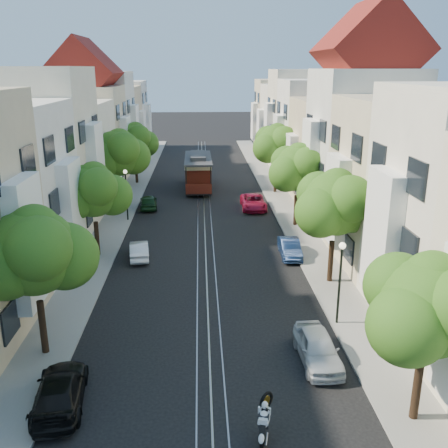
{
  "coord_description": "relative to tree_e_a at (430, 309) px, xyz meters",
  "views": [
    {
      "loc": [
        -0.29,
        -17.61,
        12.06
      ],
      "look_at": [
        1.23,
        13.77,
        2.2
      ],
      "focal_mm": 40.0,
      "sensor_mm": 36.0,
      "label": 1
    }
  ],
  "objects": [
    {
      "name": "cable_car",
      "position": [
        -7.76,
        36.32,
        -2.43
      ],
      "size": [
        2.78,
        8.68,
        3.33
      ],
      "rotation": [
        0.0,
        0.0,
        0.01
      ],
      "color": "black",
      "rests_on": "ground"
    },
    {
      "name": "rail_right",
      "position": [
        -6.71,
        31.02,
        -4.39
      ],
      "size": [
        0.06,
        80.0,
        0.02
      ],
      "primitive_type": "cube",
      "color": "gray",
      "rests_on": "ground"
    },
    {
      "name": "tree_e_d",
      "position": [
        0.0,
        34.0,
        0.47
      ],
      "size": [
        5.01,
        4.16,
        6.85
      ],
      "color": "black",
      "rests_on": "ground"
    },
    {
      "name": "parked_car_w_far",
      "position": [
        -12.21,
        28.79,
        -3.77
      ],
      "size": [
        1.82,
        3.79,
        1.25
      ],
      "primitive_type": "imported",
      "rotation": [
        0.0,
        0.0,
        3.24
      ],
      "color": "#143418",
      "rests_on": "ground"
    },
    {
      "name": "parked_car_e_near",
      "position": [
        -2.66,
        3.86,
        -3.73
      ],
      "size": [
        1.69,
        3.95,
        1.33
      ],
      "primitive_type": "imported",
      "rotation": [
        0.0,
        0.0,
        0.03
      ],
      "color": "silver",
      "rests_on": "ground"
    },
    {
      "name": "parked_car_e_far",
      "position": [
        -2.86,
        28.17,
        -3.77
      ],
      "size": [
        2.1,
        4.55,
        1.26
      ],
      "primitive_type": "imported",
      "rotation": [
        0.0,
        0.0,
        0.0
      ],
      "color": "maroon",
      "rests_on": "ground"
    },
    {
      "name": "tree_w_c",
      "position": [
        -14.4,
        28.0,
        0.67
      ],
      "size": [
        5.13,
        4.28,
        7.09
      ],
      "color": "black",
      "rests_on": "ground"
    },
    {
      "name": "townhouses_east",
      "position": [
        4.61,
        30.94,
        0.79
      ],
      "size": [
        7.75,
        72.0,
        12.0
      ],
      "color": "beige",
      "rests_on": "ground"
    },
    {
      "name": "ground",
      "position": [
        -7.26,
        31.02,
        -4.4
      ],
      "size": [
        200.0,
        200.0,
        0.0
      ],
      "primitive_type": "plane",
      "color": "black",
      "rests_on": "ground"
    },
    {
      "name": "townhouses_west",
      "position": [
        -19.13,
        30.94,
        0.68
      ],
      "size": [
        7.75,
        72.0,
        11.76
      ],
      "color": "silver",
      "rests_on": "ground"
    },
    {
      "name": "lamp_west",
      "position": [
        -13.56,
        25.02,
        -1.55
      ],
      "size": [
        0.32,
        0.32,
        4.16
      ],
      "color": "black",
      "rests_on": "ground"
    },
    {
      "name": "tree_e_b",
      "position": [
        0.0,
        12.0,
        0.34
      ],
      "size": [
        4.93,
        4.08,
        6.68
      ],
      "color": "black",
      "rests_on": "ground"
    },
    {
      "name": "rail_left",
      "position": [
        -7.81,
        31.02,
        -4.39
      ],
      "size": [
        0.06,
        80.0,
        0.02
      ],
      "primitive_type": "cube",
      "color": "gray",
      "rests_on": "ground"
    },
    {
      "name": "tree_e_a",
      "position": [
        0.0,
        0.0,
        0.0
      ],
      "size": [
        4.72,
        3.87,
        6.27
      ],
      "color": "black",
      "rests_on": "ground"
    },
    {
      "name": "parked_car_w_near",
      "position": [
        -12.86,
        1.45,
        -3.77
      ],
      "size": [
        2.25,
        4.48,
        1.25
      ],
      "primitive_type": "imported",
      "rotation": [
        0.0,
        0.0,
        3.26
      ],
      "color": "black",
      "rests_on": "ground"
    },
    {
      "name": "tree_w_a",
      "position": [
        -14.4,
        5.0,
        0.34
      ],
      "size": [
        4.93,
        4.08,
        6.68
      ],
      "color": "black",
      "rests_on": "ground"
    },
    {
      "name": "sidewalk_east",
      "position": [
        -0.01,
        31.02,
        -4.34
      ],
      "size": [
        2.5,
        80.0,
        0.12
      ],
      "primitive_type": "cube",
      "color": "gray",
      "rests_on": "ground"
    },
    {
      "name": "parked_car_e_mid",
      "position": [
        -1.66,
        16.34,
        -3.81
      ],
      "size": [
        1.33,
        3.61,
        1.18
      ],
      "primitive_type": "imported",
      "rotation": [
        0.0,
        0.0,
        -0.02
      ],
      "color": "#0B1A38",
      "rests_on": "ground"
    },
    {
      "name": "parked_car_w_mid",
      "position": [
        -11.66,
        16.51,
        -3.83
      ],
      "size": [
        1.63,
        3.55,
        1.13
      ],
      "primitive_type": "imported",
      "rotation": [
        0.0,
        0.0,
        3.27
      ],
      "color": "silver",
      "rests_on": "ground"
    },
    {
      "name": "tree_w_b",
      "position": [
        -14.4,
        17.0,
        0.0
      ],
      "size": [
        4.72,
        3.87,
        6.27
      ],
      "color": "black",
      "rests_on": "ground"
    },
    {
      "name": "tree_e_c",
      "position": [
        0.0,
        23.0,
        0.2
      ],
      "size": [
        4.84,
        3.99,
        6.52
      ],
      "color": "black",
      "rests_on": "ground"
    },
    {
      "name": "lamp_east",
      "position": [
        -0.96,
        7.02,
        -1.55
      ],
      "size": [
        0.32,
        0.32,
        4.16
      ],
      "color": "black",
      "rests_on": "ground"
    },
    {
      "name": "sportbike_rider",
      "position": [
        -5.51,
        -0.58,
        -3.64
      ],
      "size": [
        0.73,
        1.69,
        1.38
      ],
      "rotation": [
        0.0,
        0.0,
        -0.23
      ],
      "color": "black",
      "rests_on": "ground"
    },
    {
      "name": "sidewalk_west",
      "position": [
        -14.51,
        31.02,
        -4.34
      ],
      "size": [
        2.5,
        80.0,
        0.12
      ],
      "primitive_type": "cube",
      "color": "gray",
      "rests_on": "ground"
    },
    {
      "name": "tree_w_d",
      "position": [
        -14.4,
        39.0,
        0.2
      ],
      "size": [
        4.84,
        3.99,
        6.52
      ],
      "color": "black",
      "rests_on": "ground"
    },
    {
      "name": "rail_slot",
      "position": [
        -7.26,
        31.02,
        -4.39
      ],
      "size": [
        0.06,
        80.0,
        0.02
      ],
      "primitive_type": "cube",
      "color": "gray",
      "rests_on": "ground"
    },
    {
      "name": "lane_line",
      "position": [
        -7.26,
        31.02,
        -4.4
      ],
      "size": [
        0.08,
        80.0,
        0.01
      ],
      "primitive_type": "cube",
      "color": "tan",
      "rests_on": "ground"
    }
  ]
}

